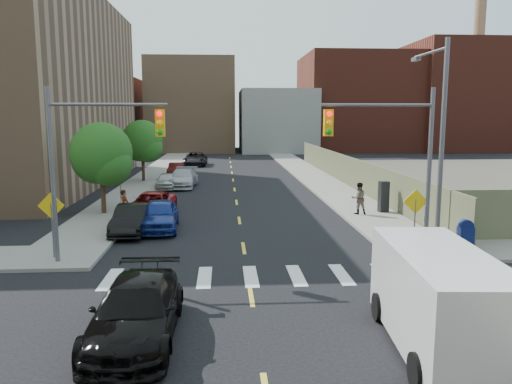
{
  "coord_description": "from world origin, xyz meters",
  "views": [
    {
      "loc": [
        -0.86,
        -13.69,
        5.88
      ],
      "look_at": [
        0.79,
        11.55,
        2.0
      ],
      "focal_mm": 35.0,
      "sensor_mm": 36.0,
      "label": 1
    }
  ],
  "objects": [
    {
      "name": "bg_bldg_midwest",
      "position": [
        -6.0,
        72.0,
        7.5
      ],
      "size": [
        14.0,
        16.0,
        15.0
      ],
      "primitive_type": "cube",
      "color": "#8C6B4C",
      "rests_on": "ground"
    },
    {
      "name": "cargo_van",
      "position": [
        4.51,
        -1.91,
        1.35
      ],
      "size": [
        2.7,
        5.77,
        2.57
      ],
      "rotation": [
        0.0,
        0.0,
        -0.08
      ],
      "color": "silver",
      "rests_on": "ground"
    },
    {
      "name": "warn_sign_midwest",
      "position": [
        -7.8,
        20.0,
        1.99
      ],
      "size": [
        1.06,
        0.06,
        2.83
      ],
      "color": "#59595E",
      "rests_on": "ground"
    },
    {
      "name": "ground",
      "position": [
        0.0,
        0.0,
        0.0
      ],
      "size": [
        160.0,
        160.0,
        0.0
      ],
      "primitive_type": "plane",
      "color": "black",
      "rests_on": "ground"
    },
    {
      "name": "fence_north",
      "position": [
        9.6,
        28.0,
        1.25
      ],
      "size": [
        0.12,
        44.0,
        2.5
      ],
      "primitive_type": "cube",
      "color": "#606547",
      "rests_on": "ground"
    },
    {
      "name": "streetlight_ne",
      "position": [
        8.2,
        6.9,
        5.22
      ],
      "size": [
        0.25,
        3.7,
        9.0
      ],
      "color": "#59595E",
      "rests_on": "ground"
    },
    {
      "name": "bg_bldg_west",
      "position": [
        -22.0,
        70.0,
        6.0
      ],
      "size": [
        14.0,
        18.0,
        12.0
      ],
      "primitive_type": "cube",
      "color": "#592319",
      "rests_on": "ground"
    },
    {
      "name": "bg_bldg_east",
      "position": [
        22.0,
        72.0,
        8.0
      ],
      "size": [
        18.0,
        18.0,
        16.0
      ],
      "primitive_type": "cube",
      "color": "#592319",
      "rests_on": "ground"
    },
    {
      "name": "bg_bldg_fareast",
      "position": [
        38.0,
        70.0,
        9.0
      ],
      "size": [
        14.0,
        16.0,
        18.0
      ],
      "primitive_type": "cube",
      "color": "#592319",
      "rests_on": "ground"
    },
    {
      "name": "warn_sign_nw",
      "position": [
        -7.8,
        6.5,
        1.99
      ],
      "size": [
        1.06,
        0.06,
        2.83
      ],
      "color": "#59595E",
      "rests_on": "ground"
    },
    {
      "name": "tree_west_far",
      "position": [
        -8.0,
        31.05,
        3.48
      ],
      "size": [
        3.66,
        3.64,
        5.52
      ],
      "color": "#332114",
      "rests_on": "ground"
    },
    {
      "name": "parked_car_grey",
      "position": [
        -4.2,
        45.96,
        0.79
      ],
      "size": [
        2.74,
        5.72,
        1.57
      ],
      "primitive_type": "imported",
      "rotation": [
        0.0,
        0.0,
        -0.02
      ],
      "color": "black",
      "rests_on": "ground"
    },
    {
      "name": "black_sedan",
      "position": [
        -3.2,
        -0.98,
        0.77
      ],
      "size": [
        2.22,
        5.35,
        1.55
      ],
      "primitive_type": "imported",
      "rotation": [
        0.0,
        0.0,
        -0.01
      ],
      "color": "black",
      "rests_on": "ground"
    },
    {
      "name": "pedestrian_east",
      "position": [
        7.04,
        14.69,
        1.08
      ],
      "size": [
        0.95,
        0.76,
        1.86
      ],
      "primitive_type": "imported",
      "rotation": [
        0.0,
        0.0,
        3.21
      ],
      "color": "gray",
      "rests_on": "sidewalk_ne"
    },
    {
      "name": "signal_ne",
      "position": [
        5.98,
        6.0,
        4.53
      ],
      "size": [
        4.59,
        0.3,
        7.0
      ],
      "color": "#59595E",
      "rests_on": "ground"
    },
    {
      "name": "parked_car_silver",
      "position": [
        -4.24,
        27.59,
        0.77
      ],
      "size": [
        2.53,
        5.44,
        1.54
      ],
      "primitive_type": "imported",
      "rotation": [
        0.0,
        0.0,
        -0.07
      ],
      "color": "#A8A9B0",
      "rests_on": "ground"
    },
    {
      "name": "parked_car_black",
      "position": [
        -5.48,
        11.22,
        0.73
      ],
      "size": [
        1.61,
        4.43,
        1.45
      ],
      "primitive_type": "imported",
      "rotation": [
        0.0,
        0.0,
        -0.02
      ],
      "color": "black",
      "rests_on": "ground"
    },
    {
      "name": "parked_car_maroon",
      "position": [
        -5.5,
        35.34,
        0.65
      ],
      "size": [
        1.51,
        3.98,
        1.3
      ],
      "primitive_type": "imported",
      "rotation": [
        0.0,
        0.0,
        -0.03
      ],
      "color": "#3F0E0C",
      "rests_on": "ground"
    },
    {
      "name": "tree_west_near",
      "position": [
        -8.0,
        16.05,
        3.48
      ],
      "size": [
        3.66,
        3.64,
        5.52
      ],
      "color": "#332114",
      "rests_on": "ground"
    },
    {
      "name": "smokestack",
      "position": [
        42.0,
        70.0,
        14.0
      ],
      "size": [
        1.8,
        1.8,
        28.0
      ],
      "primitive_type": "cylinder",
      "color": "#8C6B4C",
      "rests_on": "ground"
    },
    {
      "name": "signal_nw",
      "position": [
        -5.98,
        6.0,
        4.53
      ],
      "size": [
        4.59,
        0.3,
        7.0
      ],
      "color": "#59595E",
      "rests_on": "ground"
    },
    {
      "name": "parked_car_blue",
      "position": [
        -4.2,
        11.93,
        0.79
      ],
      "size": [
        2.1,
        4.72,
        1.58
      ],
      "primitive_type": "imported",
      "rotation": [
        0.0,
        0.0,
        0.05
      ],
      "color": "navy",
      "rests_on": "ground"
    },
    {
      "name": "bg_bldg_center",
      "position": [
        8.0,
        70.0,
        5.0
      ],
      "size": [
        12.0,
        16.0,
        10.0
      ],
      "primitive_type": "cube",
      "color": "gray",
      "rests_on": "ground"
    },
    {
      "name": "pedestrian_west",
      "position": [
        -6.34,
        13.82,
        0.99
      ],
      "size": [
        0.51,
        0.68,
        1.68
      ],
      "primitive_type": "imported",
      "rotation": [
        0.0,
        0.0,
        1.38
      ],
      "color": "gray",
      "rests_on": "sidewalk_nw"
    },
    {
      "name": "mailbox",
      "position": [
        9.2,
        6.0,
        0.86
      ],
      "size": [
        0.63,
        0.49,
        1.46
      ],
      "rotation": [
        0.0,
        0.0,
        -0.07
      ],
      "color": "#0E1A54",
      "rests_on": "sidewalk_ne"
    },
    {
      "name": "payphone",
      "position": [
        8.71,
        15.27,
        1.07
      ],
      "size": [
        0.62,
        0.54,
        1.85
      ],
      "primitive_type": "cube",
      "rotation": [
        0.0,
        0.0,
        0.17
      ],
      "color": "black",
      "rests_on": "sidewalk_ne"
    },
    {
      "name": "parked_car_red",
      "position": [
        -5.13,
        15.61,
        0.7
      ],
      "size": [
        2.69,
        5.19,
        1.4
      ],
      "primitive_type": "imported",
      "rotation": [
        0.0,
        0.0,
        -0.08
      ],
      "color": "maroon",
      "rests_on": "ground"
    },
    {
      "name": "sidewalk_nw",
      "position": [
        -7.75,
        41.5,
        0.07
      ],
      "size": [
        3.5,
        73.0,
        0.15
      ],
      "primitive_type": "cube",
      "color": "gray",
      "rests_on": "ground"
    },
    {
      "name": "parked_car_white",
      "position": [
        -5.5,
        26.66,
        0.66
      ],
      "size": [
        1.58,
        3.87,
        1.32
      ],
      "primitive_type": "imported",
      "rotation": [
        0.0,
        0.0,
        0.01
      ],
      "color": "#B7B7B7",
      "rests_on": "ground"
    },
    {
      "name": "sidewalk_ne",
      "position": [
        7.75,
        41.5,
        0.07
      ],
      "size": [
        3.5,
        73.0,
        0.15
      ],
      "primitive_type": "cube",
      "color": "gray",
      "rests_on": "ground"
    },
    {
      "name": "warn_sign_ne",
      "position": [
        7.2,
        6.5,
        1.99
      ],
      "size": [
        1.06,
        0.06,
        2.83
      ],
      "color": "#59595E",
      "rests_on": "ground"
    }
  ]
}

